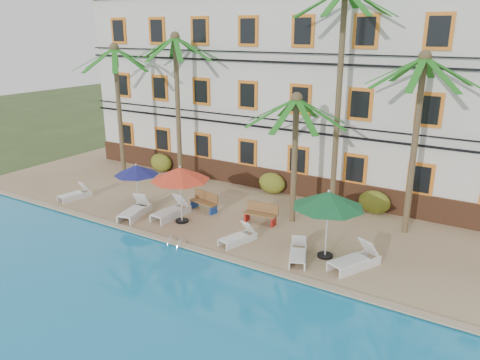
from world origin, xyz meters
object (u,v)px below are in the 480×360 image
Objects in this scene: umbrella_red at (180,174)px; bench_right at (261,213)px; lounger_e at (298,253)px; umbrella_blue at (136,170)px; palm_c at (295,138)px; lounger_d at (238,237)px; umbrella_green at (328,200)px; lounger_f at (355,259)px; palm_b at (177,89)px; palm_e at (418,119)px; lounger_a at (75,194)px; pool_ladder at (178,245)px; bench_left at (205,201)px; palm_a at (118,94)px; palm_d at (340,76)px; lounger_c at (172,211)px; lounger_b at (135,210)px.

bench_right is (3.09, 1.78, -1.78)m from umbrella_red.
umbrella_blue is at bearing 173.58° from lounger_e.
palm_c reaches higher than lounger_d.
umbrella_green reaches higher than umbrella_red.
lounger_f is at bearing -2.61° from umbrella_blue.
palm_e is at bearing -0.94° from palm_b.
lounger_a is 12.53m from lounger_e.
umbrella_green is 1.76× the size of bench_right.
palm_e is 10.14× the size of pool_ladder.
palm_a is at bearing 168.42° from bench_left.
palm_d is 6.51× the size of bench_left.
palm_d reaches higher than lounger_a.
palm_b is 3.94× the size of lounger_c.
pool_ladder is (-2.82, -4.72, -3.85)m from palm_c.
umbrella_red is (3.52, -4.35, -3.00)m from palm_b.
lounger_c is at bearing 179.79° from umbrella_green.
bench_left is at bearing -11.58° from palm_a.
umbrella_red reaches higher than lounger_b.
palm_c is 2.79× the size of lounger_c.
palm_c is 4.95m from palm_e.
lounger_c is 1.15× the size of lounger_e.
bench_left is at bearing 44.84° from lounger_b.
pool_ladder is (1.37, -2.02, -2.25)m from umbrella_red.
umbrella_green is 1.54× the size of lounger_d.
lounger_c reaches higher than bench_left.
palm_c reaches higher than lounger_b.
palm_a is 0.75× the size of palm_d.
palm_e is 3.49× the size of lounger_f.
umbrella_blue is 6.63m from lounger_d.
palm_a is 7.32m from lounger_b.
pool_ladder is at bearing -11.07° from lounger_a.
palm_b is at bearing 158.77° from bench_right.
palm_a is 5.36m from umbrella_blue.
palm_b is 7.01m from lounger_c.
umbrella_red is at bearing 174.65° from lounger_e.
umbrella_green is 4.10m from lounger_d.
lounger_c reaches higher than lounger_d.
lounger_d is at bearing 1.40° from lounger_b.
palm_c is 4.89m from lounger_d.
lounger_a is (0.06, -3.52, -4.67)m from palm_a.
palm_e is (3.48, -0.42, -1.47)m from palm_d.
palm_d reaches higher than palm_c.
bench_right is at bearing 12.11° from umbrella_blue.
palm_e is at bearing 17.29° from palm_c.
umbrella_green is at bearing 169.52° from lounger_f.
lounger_c is at bearing -25.96° from palm_a.
palm_b is 4.65× the size of lounger_d.
lounger_b is at bearing -150.77° from lounger_c.
palm_a reaches higher than palm_c.
bench_left is 2.10× the size of pool_ladder.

